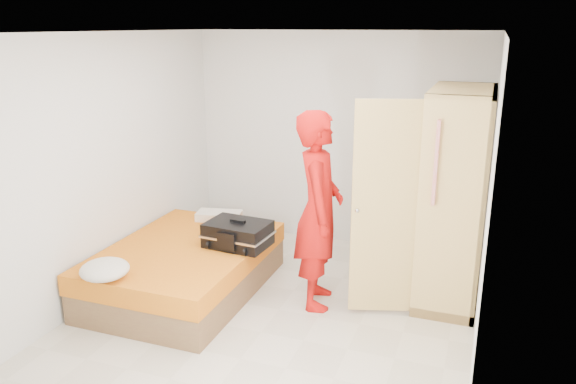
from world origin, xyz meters
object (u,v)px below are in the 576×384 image
(wardrobe, at_px, (449,203))
(round_cushion, at_px, (105,270))
(suitcase, at_px, (238,234))
(bed, at_px, (185,268))
(person, at_px, (319,210))

(wardrobe, distance_m, round_cushion, 3.28)
(suitcase, distance_m, round_cushion, 1.35)
(bed, distance_m, person, 1.54)
(bed, height_order, round_cushion, round_cushion)
(wardrobe, bearing_deg, suitcase, -163.45)
(wardrobe, bearing_deg, bed, -162.35)
(person, height_order, suitcase, person)
(bed, xyz_separation_m, person, (1.35, 0.25, 0.71))
(bed, xyz_separation_m, round_cushion, (-0.27, -0.90, 0.33))
(bed, xyz_separation_m, suitcase, (0.51, 0.20, 0.37))
(wardrobe, height_order, suitcase, wardrobe)
(wardrobe, relative_size, suitcase, 3.13)
(person, height_order, round_cushion, person)
(wardrobe, relative_size, person, 1.09)
(bed, bearing_deg, round_cushion, -106.82)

